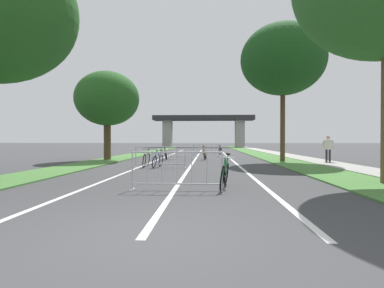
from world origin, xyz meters
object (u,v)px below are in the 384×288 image
at_px(crowd_barrier_fourth, 207,149).
at_px(bicycle_blue_5, 158,160).
at_px(bicycle_black_1, 220,151).
at_px(crowd_barrier_second, 160,157).
at_px(bicycle_white_2, 146,159).
at_px(pedestrian_in_red_jacket, 328,146).
at_px(bicycle_orange_3, 205,155).
at_px(crowd_barrier_third, 188,152).
at_px(tree_right_cypress_far, 283,60).
at_px(tree_left_oak_near, 107,99).
at_px(crowd_barrier_nearest, 177,171).
at_px(bicycle_green_4, 225,174).
at_px(bicycle_purple_0, 166,155).

xyz_separation_m(crowd_barrier_fourth, bicycle_blue_5, (-2.42, -13.20, -0.17)).
bearing_deg(bicycle_black_1, crowd_barrier_second, -92.68).
relative_size(bicycle_white_2, pedestrian_in_red_jacket, 1.06).
bearing_deg(bicycle_orange_3, pedestrian_in_red_jacket, 162.53).
distance_m(crowd_barrier_third, crowd_barrier_fourth, 6.92).
bearing_deg(crowd_barrier_second, crowd_barrier_third, 82.46).
xyz_separation_m(tree_right_cypress_far, bicycle_blue_5, (-7.24, -4.44, -6.11)).
xyz_separation_m(tree_right_cypress_far, bicycle_black_1, (-3.58, 9.16, -6.09)).
bearing_deg(tree_right_cypress_far, bicycle_black_1, 111.35).
relative_size(tree_left_oak_near, crowd_barrier_second, 2.40).
distance_m(crowd_barrier_nearest, pedestrian_in_red_jacket, 13.04).
xyz_separation_m(bicycle_white_2, bicycle_blue_5, (0.63, -0.22, -0.03)).
relative_size(tree_left_oak_near, bicycle_green_4, 3.52).
height_order(crowd_barrier_second, bicycle_blue_5, crowd_barrier_second).
distance_m(crowd_barrier_third, bicycle_white_2, 6.42).
relative_size(tree_right_cypress_far, bicycle_blue_5, 5.36).
relative_size(crowd_barrier_nearest, bicycle_orange_3, 1.49).
xyz_separation_m(tree_left_oak_near, tree_right_cypress_far, (11.54, -0.74, 2.30)).
bearing_deg(bicycle_white_2, pedestrian_in_red_jacket, -164.32).
distance_m(crowd_barrier_fourth, bicycle_green_4, 19.87).
distance_m(crowd_barrier_fourth, bicycle_black_1, 1.32).
height_order(bicycle_black_1, bicycle_orange_3, bicycle_black_1).
bearing_deg(bicycle_black_1, bicycle_orange_3, -88.97).
distance_m(bicycle_black_1, bicycle_orange_3, 7.76).
height_order(bicycle_purple_0, bicycle_orange_3, bicycle_orange_3).
distance_m(bicycle_purple_0, bicycle_blue_5, 5.89).
bearing_deg(crowd_barrier_third, crowd_barrier_second, -97.54).
bearing_deg(bicycle_orange_3, bicycle_purple_0, 5.30).
distance_m(bicycle_orange_3, bicycle_blue_5, 6.39).
height_order(tree_right_cypress_far, bicycle_black_1, tree_right_cypress_far).
height_order(tree_left_oak_near, pedestrian_in_red_jacket, tree_left_oak_near).
bearing_deg(crowd_barrier_nearest, crowd_barrier_fourth, 87.93).
relative_size(crowd_barrier_second, bicycle_white_2, 1.45).
relative_size(crowd_barrier_fourth, pedestrian_in_red_jacket, 1.53).
xyz_separation_m(crowd_barrier_third, crowd_barrier_fourth, (1.33, 6.79, 0.00)).
distance_m(crowd_barrier_third, bicycle_green_4, 13.21).
distance_m(crowd_barrier_second, bicycle_orange_3, 6.68).
distance_m(crowd_barrier_fourth, bicycle_white_2, 13.33).
relative_size(tree_right_cypress_far, pedestrian_in_red_jacket, 5.35).
xyz_separation_m(crowd_barrier_nearest, crowd_barrier_fourth, (0.73, 20.37, 0.00)).
relative_size(crowd_barrier_third, bicycle_blue_5, 1.53).
height_order(bicycle_blue_5, pedestrian_in_red_jacket, pedestrian_in_red_jacket).
relative_size(tree_right_cypress_far, crowd_barrier_second, 3.49).
distance_m(bicycle_white_2, pedestrian_in_red_jacket, 10.66).
distance_m(crowd_barrier_fourth, bicycle_blue_5, 13.42).
distance_m(crowd_barrier_second, pedestrian_in_red_jacket, 10.07).
xyz_separation_m(crowd_barrier_third, bicycle_green_4, (1.91, -13.07, -0.14)).
bearing_deg(tree_right_cypress_far, tree_left_oak_near, 176.33).
height_order(tree_left_oak_near, bicycle_green_4, tree_left_oak_near).
xyz_separation_m(crowd_barrier_third, bicycle_black_1, (2.58, 7.19, -0.15)).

